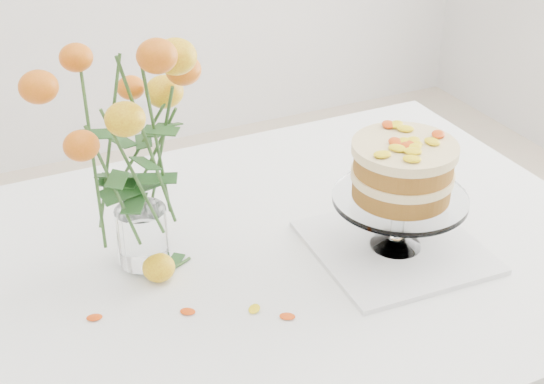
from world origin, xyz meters
The scene contains 9 objects.
table centered at (0.00, 0.00, 0.67)m, with size 1.43×0.93×0.76m.
napkin centered at (0.28, -0.09, 0.76)m, with size 0.29×0.29×0.01m, color white.
cake_stand centered at (0.28, -0.09, 0.91)m, with size 0.24×0.24×0.21m.
rose_vase centered at (-0.14, 0.06, 1.02)m, with size 0.30×0.30×0.45m.
loose_rose_near centered at (-0.13, 0.01, 0.78)m, with size 0.10×0.06×0.05m.
stray_petal_a centered at (-0.12, -0.10, 0.76)m, with size 0.03×0.02×0.00m, color yellow.
stray_petal_b centered at (-0.02, -0.14, 0.76)m, with size 0.03×0.02×0.00m, color yellow.
stray_petal_c centered at (0.02, -0.18, 0.76)m, with size 0.03×0.02×0.00m, color yellow.
stray_petal_d centered at (-0.26, -0.05, 0.76)m, with size 0.03×0.02×0.00m, color yellow.
Camera 1 is at (-0.41, -1.02, 1.54)m, focal length 50.00 mm.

